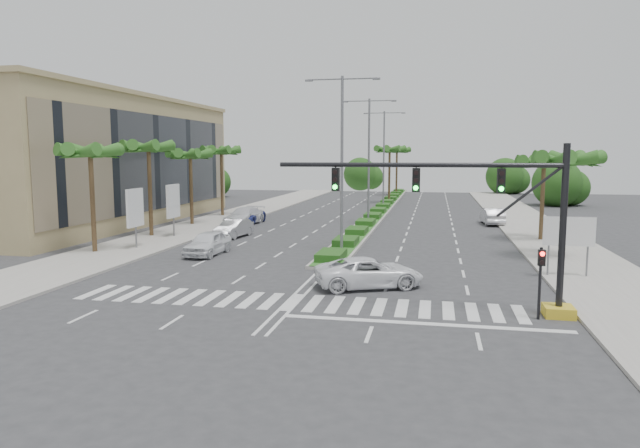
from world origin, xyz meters
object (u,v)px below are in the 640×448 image
object	(u,v)px
car_parked_c	(247,216)
car_parked_a	(208,243)
car_crossing	(369,273)
car_right	(492,216)
car_parked_d	(244,216)
car_parked_b	(234,228)

from	to	relation	value
car_parked_c	car_parked_a	bearing A→B (deg)	-78.18
car_crossing	car_right	distance (m)	29.92
car_crossing	car_parked_d	bearing A→B (deg)	9.19
car_parked_d	car_right	distance (m)	24.09
car_right	car_parked_a	bearing A→B (deg)	41.81
car_crossing	car_right	size ratio (longest dim) A/B	1.12
car_parked_a	car_parked_d	distance (m)	16.83
car_parked_b	car_right	distance (m)	25.31
car_parked_c	car_crossing	size ratio (longest dim) A/B	0.95
car_parked_d	car_parked_c	bearing A→B (deg)	97.59
car_parked_a	car_crossing	world-z (taller)	car_parked_a
car_parked_c	car_parked_d	bearing A→B (deg)	-88.37
car_parked_b	car_right	bearing A→B (deg)	38.41
car_parked_b	car_parked_c	xyz separation A→B (m)	(-2.01, 9.27, -0.02)
car_parked_b	car_parked_c	size ratio (longest dim) A/B	0.87
car_parked_b	car_right	size ratio (longest dim) A/B	0.93
car_right	car_crossing	bearing A→B (deg)	68.69
car_right	car_parked_d	bearing A→B (deg)	7.15
car_parked_b	car_parked_d	distance (m)	8.62
car_parked_a	car_parked_d	xyz separation A→B (m)	(-3.13, 16.53, 0.01)
car_parked_c	car_right	size ratio (longest dim) A/B	1.07
car_parked_b	car_right	world-z (taller)	car_right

